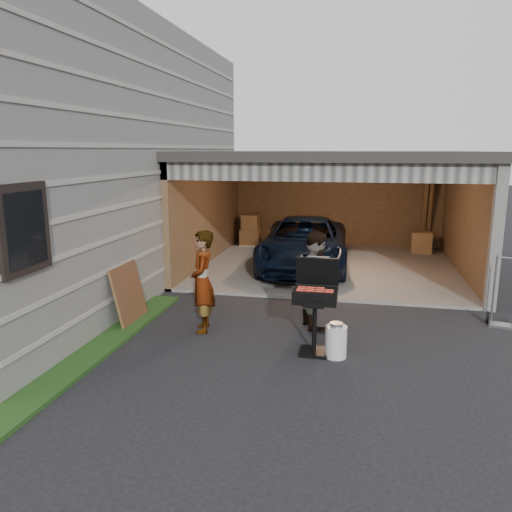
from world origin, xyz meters
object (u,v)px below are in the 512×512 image
Objects in this scene: plywood_panel at (129,294)px; hand_truck at (503,312)px; propane_tank at (336,342)px; man at (316,279)px; bbq_grill at (315,299)px; minivan at (304,246)px; woman at (202,282)px.

hand_truck is at bearing 10.77° from plywood_panel.
propane_tank is 0.39× the size of hand_truck.
man is 3.20m from plywood_panel.
man is 1.19m from bbq_grill.
minivan reaches higher than hand_truck.
propane_tank is (1.07, -5.25, -0.38)m from minivan.
woman is (-1.13, -4.61, 0.22)m from minivan.
minivan is 5.04m from hand_truck.
minivan reaches higher than plywood_panel.
woman reaches higher than minivan.
man is at bearing 94.82° from bbq_grill.
woman is 1.62× the size of plywood_panel.
bbq_grill is 2.99× the size of propane_tank.
minivan is 4.30× the size of plywood_panel.
plywood_panel is (-2.49, -4.51, -0.11)m from minivan.
bbq_grill reaches higher than hand_truck.
bbq_grill is at bearing -84.42° from minivan.
woman is at bearing 84.95° from man.
bbq_grill reaches higher than plywood_panel.
man reaches higher than bbq_grill.
minivan is at bearing 61.10° from plywood_panel.
woman is 1.40m from plywood_panel.
man is (0.65, -3.96, 0.20)m from minivan.
woman is at bearing -106.53° from minivan.
minivan is 3.73× the size of hand_truck.
woman is 1.96m from bbq_grill.
plywood_panel is 0.87× the size of hand_truck.
woman is at bearing 163.79° from propane_tank.
woman is 5.11m from hand_truck.
propane_tank is (0.42, -1.28, -0.58)m from man.
man reaches higher than hand_truck.
minivan is 4.75m from woman.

